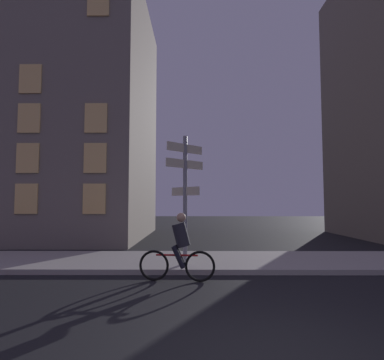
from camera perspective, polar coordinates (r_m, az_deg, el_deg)
name	(u,v)px	position (r m, az deg, el deg)	size (l,w,h in m)	color
sidewalk_kerb	(222,261)	(10.30, 5.18, -13.90)	(40.00, 3.20, 0.14)	#9E9991
signpost	(185,188)	(9.29, -1.21, -1.34)	(1.03, 1.03, 3.61)	gray
cyclist	(179,249)	(7.94, -2.28, -11.96)	(1.82, 0.36, 1.61)	black
building_left_block	(47,120)	(19.79, -23.86, 9.61)	(10.80, 9.20, 12.73)	slate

